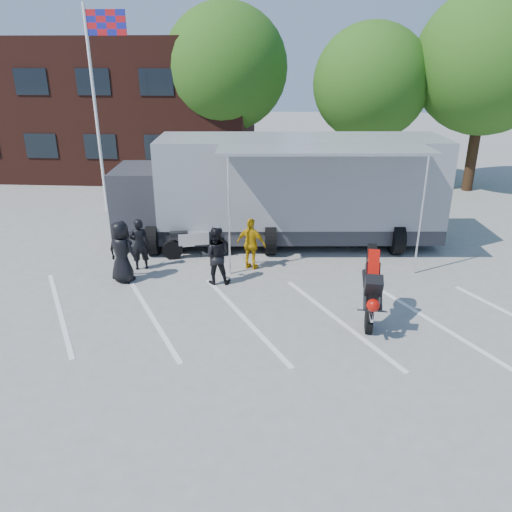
# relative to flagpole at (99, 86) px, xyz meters

# --- Properties ---
(ground) EXTENTS (100.00, 100.00, 0.00)m
(ground) POSITION_rel_flagpole_xyz_m (6.24, -10.00, -5.05)
(ground) COLOR #969692
(ground) RESTS_ON ground
(parking_bay_lines) EXTENTS (18.09, 13.33, 0.01)m
(parking_bay_lines) POSITION_rel_flagpole_xyz_m (6.24, -9.00, -5.05)
(parking_bay_lines) COLOR white
(parking_bay_lines) RESTS_ON ground
(office_building) EXTENTS (18.00, 8.00, 7.00)m
(office_building) POSITION_rel_flagpole_xyz_m (-3.76, 8.00, -1.55)
(office_building) COLOR #451E16
(office_building) RESTS_ON ground
(flagpole) EXTENTS (1.61, 0.12, 8.00)m
(flagpole) POSITION_rel_flagpole_xyz_m (0.00, 0.00, 0.00)
(flagpole) COLOR white
(flagpole) RESTS_ON ground
(tree_left) EXTENTS (6.12, 6.12, 8.64)m
(tree_left) POSITION_rel_flagpole_xyz_m (4.24, 6.00, 0.51)
(tree_left) COLOR #382314
(tree_left) RESTS_ON ground
(tree_mid) EXTENTS (5.44, 5.44, 7.68)m
(tree_mid) POSITION_rel_flagpole_xyz_m (11.24, 5.00, -0.11)
(tree_mid) COLOR #382314
(tree_mid) RESTS_ON ground
(tree_right) EXTENTS (6.46, 6.46, 9.12)m
(tree_right) POSITION_rel_flagpole_xyz_m (16.24, 4.50, 0.82)
(tree_right) COLOR #382314
(tree_right) RESTS_ON ground
(transporter_truck) EXTENTS (11.91, 6.39, 3.67)m
(transporter_truck) POSITION_rel_flagpole_xyz_m (7.39, -3.45, -5.05)
(transporter_truck) COLOR gray
(transporter_truck) RESTS_ON ground
(parked_motorcycle) EXTENTS (2.28, 1.22, 1.14)m
(parked_motorcycle) POSITION_rel_flagpole_xyz_m (4.53, -5.11, -5.05)
(parked_motorcycle) COLOR #B2B2B7
(parked_motorcycle) RESTS_ON ground
(stunt_bike_rider) EXTENTS (1.02, 1.92, 2.18)m
(stunt_bike_rider) POSITION_rel_flagpole_xyz_m (9.57, -8.78, -5.05)
(stunt_bike_rider) COLOR black
(stunt_bike_rider) RESTS_ON ground
(spectator_leather_a) EXTENTS (1.04, 0.84, 1.83)m
(spectator_leather_a) POSITION_rel_flagpole_xyz_m (2.76, -7.05, -4.14)
(spectator_leather_a) COLOR black
(spectator_leather_a) RESTS_ON ground
(spectator_leather_b) EXTENTS (0.69, 0.57, 1.62)m
(spectator_leather_b) POSITION_rel_flagpole_xyz_m (3.00, -6.14, -4.24)
(spectator_leather_b) COLOR black
(spectator_leather_b) RESTS_ON ground
(spectator_leather_c) EXTENTS (0.87, 0.71, 1.70)m
(spectator_leather_c) POSITION_rel_flagpole_xyz_m (5.47, -6.99, -4.20)
(spectator_leather_c) COLOR black
(spectator_leather_c) RESTS_ON ground
(spectator_hivis) EXTENTS (1.02, 0.69, 1.62)m
(spectator_hivis) POSITION_rel_flagpole_xyz_m (6.41, -5.88, -4.24)
(spectator_hivis) COLOR #D69F0B
(spectator_hivis) RESTS_ON ground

